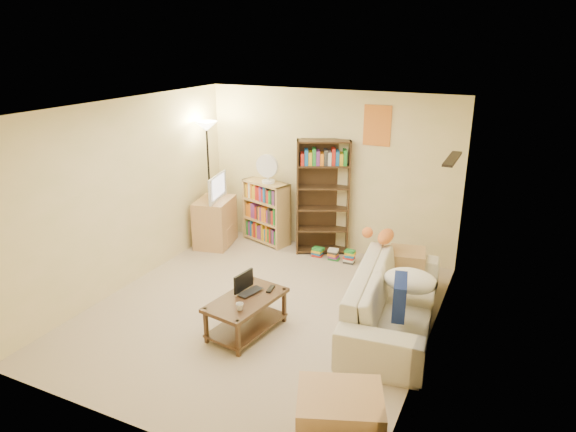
% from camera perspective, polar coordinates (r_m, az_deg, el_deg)
% --- Properties ---
extents(room, '(4.50, 4.54, 2.52)m').
position_cam_1_polar(room, '(5.88, -3.14, 3.43)').
color(room, beige).
rests_on(room, ground).
extents(sofa, '(2.50, 1.40, 0.67)m').
position_cam_1_polar(sofa, '(6.17, 11.66, -9.06)').
color(sofa, beige).
rests_on(sofa, ground).
extents(navy_pillow, '(0.22, 0.46, 0.40)m').
position_cam_1_polar(navy_pillow, '(5.58, 12.29, -8.77)').
color(navy_pillow, navy).
rests_on(navy_pillow, sofa).
extents(cream_blanket, '(0.62, 0.44, 0.27)m').
position_cam_1_polar(cream_blanket, '(6.10, 13.44, -7.02)').
color(cream_blanket, white).
rests_on(cream_blanket, sofa).
extents(tabby_cat, '(0.53, 0.23, 0.18)m').
position_cam_1_polar(tabby_cat, '(6.83, 10.46, -2.17)').
color(tabby_cat, orange).
rests_on(tabby_cat, sofa).
extents(coffee_table, '(0.69, 1.04, 0.43)m').
position_cam_1_polar(coffee_table, '(5.97, -4.65, -10.38)').
color(coffee_table, '#412D19').
rests_on(coffee_table, ground).
extents(laptop, '(0.42, 0.37, 0.03)m').
position_cam_1_polar(laptop, '(5.96, -3.87, -8.58)').
color(laptop, black).
rests_on(laptop, coffee_table).
extents(laptop_screen, '(0.06, 0.32, 0.22)m').
position_cam_1_polar(laptop_screen, '(5.99, -4.96, -7.22)').
color(laptop_screen, white).
rests_on(laptop_screen, laptop).
extents(mug, '(0.13, 0.13, 0.08)m').
position_cam_1_polar(mug, '(5.65, -5.38, -10.00)').
color(mug, silver).
rests_on(mug, coffee_table).
extents(tv_remote, '(0.08, 0.18, 0.02)m').
position_cam_1_polar(tv_remote, '(6.05, -1.95, -8.10)').
color(tv_remote, black).
rests_on(tv_remote, coffee_table).
extents(tv_stand, '(0.65, 0.81, 0.77)m').
position_cam_1_polar(tv_stand, '(8.40, -8.11, -0.67)').
color(tv_stand, tan).
rests_on(tv_stand, ground).
extents(television, '(0.74, 0.37, 0.40)m').
position_cam_1_polar(television, '(8.21, -8.30, 3.18)').
color(television, black).
rests_on(television, tv_stand).
extents(tall_bookshelf, '(0.84, 0.58, 1.79)m').
position_cam_1_polar(tall_bookshelf, '(7.86, 3.87, 2.39)').
color(tall_bookshelf, '#412C19').
rests_on(tall_bookshelf, ground).
extents(short_bookshelf, '(0.86, 0.55, 1.03)m').
position_cam_1_polar(short_bookshelf, '(8.38, -2.43, 0.42)').
color(short_bookshelf, tan).
rests_on(short_bookshelf, ground).
extents(desk_fan, '(0.37, 0.21, 0.46)m').
position_cam_1_polar(desk_fan, '(8.10, -2.30, 5.28)').
color(desk_fan, white).
rests_on(desk_fan, short_bookshelf).
extents(floor_lamp, '(0.34, 0.34, 2.00)m').
position_cam_1_polar(floor_lamp, '(8.15, -8.94, 7.54)').
color(floor_lamp, black).
rests_on(floor_lamp, ground).
extents(side_table, '(0.54, 0.54, 0.53)m').
position_cam_1_polar(side_table, '(7.14, 13.02, -5.74)').
color(side_table, tan).
rests_on(side_table, ground).
extents(end_cabinet, '(0.84, 0.77, 0.57)m').
position_cam_1_polar(end_cabinet, '(4.48, 5.72, -22.00)').
color(end_cabinet, tan).
rests_on(end_cabinet, ground).
extents(book_stacks, '(0.70, 0.15, 0.21)m').
position_cam_1_polar(book_stacks, '(7.85, 5.26, -4.31)').
color(book_stacks, red).
rests_on(book_stacks, ground).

